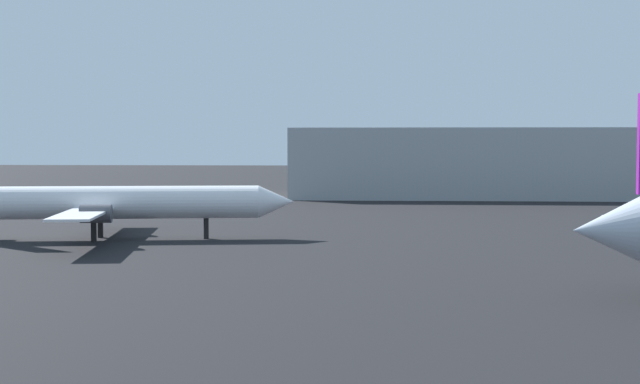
% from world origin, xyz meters
% --- Properties ---
extents(airplane_distant, '(31.70, 25.92, 9.94)m').
position_xyz_m(airplane_distant, '(-21.49, 63.83, 3.22)').
color(airplane_distant, white).
rests_on(airplane_distant, ground_plane).
extents(terminal_building, '(61.06, 26.40, 10.48)m').
position_xyz_m(terminal_building, '(19.12, 129.06, 5.24)').
color(terminal_building, '#999EA3').
rests_on(terminal_building, ground_plane).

